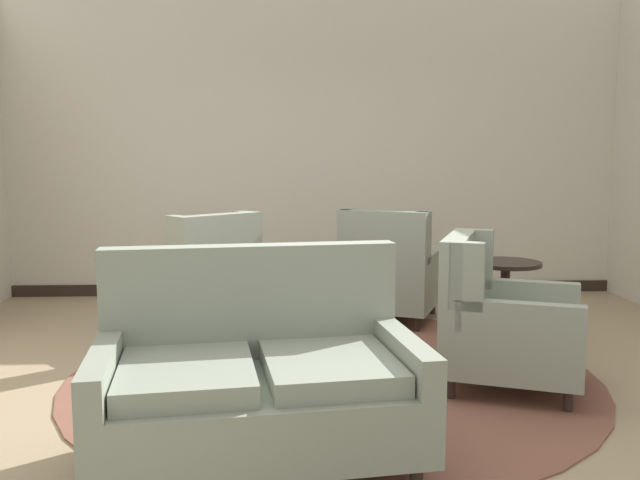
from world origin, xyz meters
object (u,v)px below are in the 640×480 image
Objects in this scene: armchair_near_sideboard at (390,275)px; armchair_far_left at (203,285)px; armchair_near_window at (500,323)px; coffee_table at (309,314)px; porcelain_vase at (314,283)px; settee at (258,381)px; side_table at (505,297)px.

armchair_far_left reaches higher than armchair_near_sideboard.
armchair_far_left is at bearing 79.32° from armchair_near_window.
armchair_near_sideboard is 1.03× the size of armchair_far_left.
porcelain_vase reaches higher than coffee_table.
coffee_table is at bearing 79.97° from armchair_near_sideboard.
armchair_near_sideboard is (1.06, 2.74, 0.02)m from settee.
armchair_near_window is at bearing 127.35° from armchair_near_sideboard.
coffee_table is at bearing -131.94° from porcelain_vase.
porcelain_vase reaches higher than side_table.
settee reaches higher than armchair_near_sideboard.
side_table is (0.73, -0.93, -0.01)m from armchair_near_sideboard.
porcelain_vase is 0.27× the size of armchair_near_sideboard.
settee is 1.45× the size of armchair_near_sideboard.
porcelain_vase is 1.35m from armchair_near_sideboard.
armchair_near_window is at bearing 106.74° from armchair_far_left.
armchair_near_sideboard is at bearing 57.24° from porcelain_vase.
coffee_table is 0.74× the size of armchair_near_sideboard.
armchair_far_left is (-0.83, 0.70, 0.08)m from coffee_table.
coffee_table is 1.09m from armchair_far_left.
porcelain_vase is 0.28× the size of armchair_far_left.
armchair_far_left is (-1.60, -0.47, 0.01)m from armchair_near_sideboard.
armchair_near_window is (1.20, -0.56, 0.06)m from coffee_table.
armchair_near_sideboard reaches higher than armchair_near_window.
porcelain_vase is at bearing 101.60° from armchair_far_left.
armchair_near_window reaches higher than porcelain_vase.
settee is at bearing 145.13° from armchair_near_window.
settee is (-0.33, -1.61, -0.17)m from porcelain_vase.
armchair_near_sideboard reaches higher than porcelain_vase.
side_table is at bearing 127.24° from armchair_far_left.
armchair_near_window is at bearing 26.25° from settee.
armchair_far_left is at bearing 168.81° from side_table.
armchair_near_window reaches higher than coffee_table.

